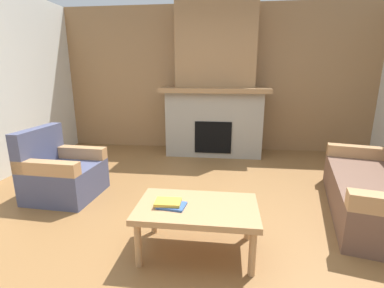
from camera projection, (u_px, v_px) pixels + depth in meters
ground at (201, 224)px, 2.84m from camera, size 9.00×9.00×0.00m
wall_back_wood_panel at (216, 80)px, 5.38m from camera, size 6.00×0.12×2.70m
fireplace at (215, 91)px, 5.06m from camera, size 1.90×0.82×2.70m
couch at (382, 190)px, 2.95m from camera, size 1.23×1.94×0.85m
armchair at (62, 173)px, 3.41m from camera, size 0.80×0.80×0.85m
coffee_table at (197, 212)px, 2.31m from camera, size 1.00×0.60×0.43m
book_stack_near_edge at (170, 204)px, 2.29m from camera, size 0.26×0.19×0.04m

